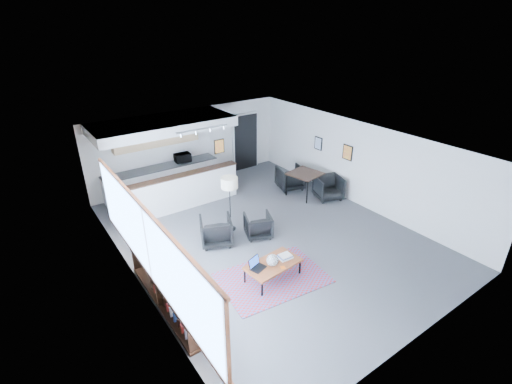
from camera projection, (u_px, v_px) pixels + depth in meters
room at (266, 192)px, 9.56m from camera, size 7.02×9.02×2.62m
window at (148, 246)px, 7.04m from camera, size 0.10×5.95×1.66m
console at (165, 294)px, 7.50m from camera, size 0.35×3.00×0.80m
kitchenette at (165, 158)px, 11.64m from camera, size 4.20×1.96×2.60m
doorway at (245, 141)px, 14.12m from camera, size 1.10×0.12×2.15m
track_light at (203, 130)px, 10.35m from camera, size 1.60×0.07×0.15m
wall_art_lower at (348, 153)px, 11.55m from camera, size 0.03×0.38×0.48m
wall_art_upper at (318, 143)px, 12.53m from camera, size 0.03×0.34×0.44m
kilim_rug at (273, 278)px, 8.45m from camera, size 2.53×1.86×0.01m
coffee_table at (273, 264)px, 8.29m from camera, size 1.32×0.80×0.41m
laptop at (256, 265)px, 8.11m from camera, size 0.41×0.37×0.24m
ceramic_pot at (272, 260)px, 8.15m from camera, size 0.27×0.27×0.27m
book_stack at (285, 256)px, 8.44m from camera, size 0.33×0.27×0.10m
coaster at (283, 267)px, 8.13m from camera, size 0.13×0.13×0.01m
armchair_left at (216, 229)px, 9.60m from camera, size 1.02×0.99×0.81m
armchair_right at (258, 224)px, 9.94m from camera, size 0.87×0.84×0.70m
floor_lamp at (229, 185)px, 9.81m from camera, size 0.50×0.50×1.57m
dining_table at (305, 175)px, 12.04m from camera, size 1.11×1.11×0.80m
dining_chair_near at (328, 188)px, 11.99m from camera, size 0.86×0.83×0.70m
dining_chair_far at (290, 178)px, 12.71m from camera, size 0.86×0.83×0.72m
microwave at (182, 157)px, 12.49m from camera, size 0.54×0.32×0.35m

